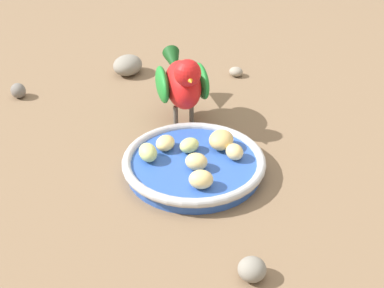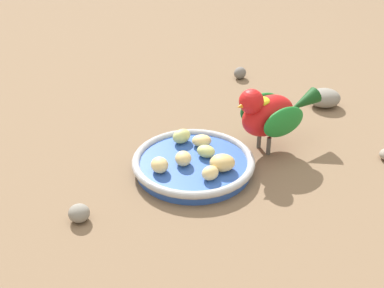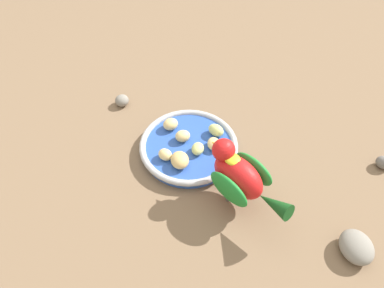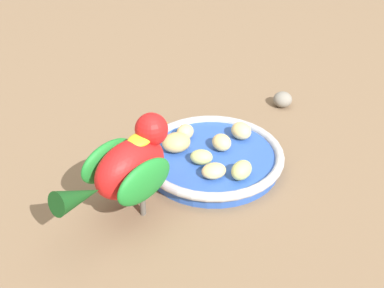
{
  "view_description": "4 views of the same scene",
  "coord_description": "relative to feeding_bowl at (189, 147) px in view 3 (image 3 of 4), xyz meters",
  "views": [
    {
      "loc": [
        0.49,
        -0.34,
        0.41
      ],
      "look_at": [
        0.03,
        -0.0,
        0.05
      ],
      "focal_mm": 48.29,
      "sensor_mm": 36.0,
      "label": 1
    },
    {
      "loc": [
        0.63,
        0.4,
        0.48
      ],
      "look_at": [
        0.04,
        0.02,
        0.06
      ],
      "focal_mm": 50.4,
      "sensor_mm": 36.0,
      "label": 2
    },
    {
      "loc": [
        -0.17,
        0.44,
        0.57
      ],
      "look_at": [
        0.01,
        0.02,
        0.05
      ],
      "focal_mm": 34.37,
      "sensor_mm": 36.0,
      "label": 3
    },
    {
      "loc": [
        -0.57,
        -0.14,
        0.45
      ],
      "look_at": [
        0.01,
        0.03,
        0.04
      ],
      "focal_mm": 51.34,
      "sensor_mm": 36.0,
      "label": 4
    }
  ],
  "objects": [
    {
      "name": "apple_piece_6",
      "position": [
        -0.0,
        0.05,
        0.02
      ],
      "size": [
        0.05,
        0.05,
        0.03
      ],
      "primitive_type": "ellipsoid",
      "rotation": [
        0.0,
        0.0,
        2.22
      ],
      "color": "tan",
      "rests_on": "feeding_bowl"
    },
    {
      "name": "ground_plane",
      "position": [
        -0.02,
        -0.01,
        -0.01
      ],
      "size": [
        4.0,
        4.0,
        0.0
      ],
      "primitive_type": "plane",
      "color": "#7A6047"
    },
    {
      "name": "apple_piece_1",
      "position": [
        0.05,
        -0.03,
        0.02
      ],
      "size": [
        0.04,
        0.04,
        0.02
      ],
      "primitive_type": "ellipsoid",
      "rotation": [
        0.0,
        0.0,
        4.05
      ],
      "color": "#E5C67F",
      "rests_on": "feeding_bowl"
    },
    {
      "name": "apple_piece_0",
      "position": [
        -0.02,
        0.01,
        0.01
      ],
      "size": [
        0.03,
        0.03,
        0.02
      ],
      "primitive_type": "ellipsoid",
      "rotation": [
        0.0,
        0.0,
        1.76
      ],
      "color": "#C6D17A",
      "rests_on": "feeding_bowl"
    },
    {
      "name": "parrot",
      "position": [
        -0.12,
        0.07,
        0.06
      ],
      "size": [
        0.17,
        0.11,
        0.12
      ],
      "rotation": [
        0.0,
        0.0,
        -0.42
      ],
      "color": "#59544C",
      "rests_on": "ground_plane"
    },
    {
      "name": "pebble_1",
      "position": [
        -0.36,
        -0.11,
        -0.0
      ],
      "size": [
        0.03,
        0.03,
        0.03
      ],
      "primitive_type": "ellipsoid",
      "rotation": [
        0.0,
        0.0,
        3.09
      ],
      "color": "slate",
      "rests_on": "ground_plane"
    },
    {
      "name": "apple_piece_5",
      "position": [
        -0.04,
        -0.05,
        0.02
      ],
      "size": [
        0.04,
        0.03,
        0.02
      ],
      "primitive_type": "ellipsoid",
      "rotation": [
        0.0,
        0.0,
        2.88
      ],
      "color": "#C6D17A",
      "rests_on": "feeding_bowl"
    },
    {
      "name": "apple_piece_3",
      "position": [
        0.03,
        0.05,
        0.02
      ],
      "size": [
        0.03,
        0.03,
        0.02
      ],
      "primitive_type": "ellipsoid",
      "rotation": [
        0.0,
        0.0,
        6.04
      ],
      "color": "#E5C67F",
      "rests_on": "feeding_bowl"
    },
    {
      "name": "rock_large",
      "position": [
        -0.33,
        0.09,
        0.0
      ],
      "size": [
        0.08,
        0.08,
        0.04
      ],
      "primitive_type": "ellipsoid",
      "rotation": [
        0.0,
        0.0,
        2.16
      ],
      "color": "gray",
      "rests_on": "ground_plane"
    },
    {
      "name": "pebble_2",
      "position": [
        0.19,
        -0.07,
        -0.0
      ],
      "size": [
        0.04,
        0.04,
        0.02
      ],
      "primitive_type": "ellipsoid",
      "rotation": [
        0.0,
        0.0,
        1.26
      ],
      "color": "gray",
      "rests_on": "ground_plane"
    },
    {
      "name": "apple_piece_2",
      "position": [
        -0.05,
        -0.01,
        0.01
      ],
      "size": [
        0.04,
        0.04,
        0.02
      ],
      "primitive_type": "ellipsoid",
      "rotation": [
        0.0,
        0.0,
        5.34
      ],
      "color": "#E5C67F",
      "rests_on": "feeding_bowl"
    },
    {
      "name": "apple_piece_4",
      "position": [
        0.02,
        -0.01,
        0.02
      ],
      "size": [
        0.04,
        0.04,
        0.02
      ],
      "primitive_type": "ellipsoid",
      "rotation": [
        0.0,
        0.0,
        0.67
      ],
      "color": "#E5C67F",
      "rests_on": "feeding_bowl"
    },
    {
      "name": "feeding_bowl",
      "position": [
        0.0,
        0.0,
        0.0
      ],
      "size": [
        0.2,
        0.2,
        0.02
      ],
      "color": "#2D56B7",
      "rests_on": "ground_plane"
    }
  ]
}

